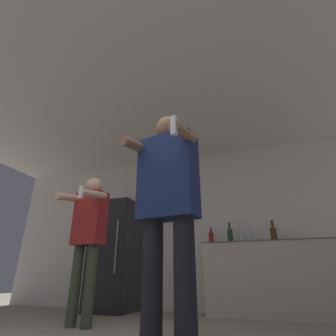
# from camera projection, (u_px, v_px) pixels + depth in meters

# --- Properties ---
(wall_back) EXTENTS (7.00, 0.06, 2.55)m
(wall_back) POSITION_uv_depth(u_px,v_px,m) (188.00, 227.00, 4.43)
(wall_back) COLOR silver
(wall_back) RESTS_ON ground_plane
(ceiling_slab) EXTENTS (7.00, 3.90, 0.05)m
(ceiling_slab) POSITION_uv_depth(u_px,v_px,m) (152.00, 104.00, 3.42)
(ceiling_slab) COLOR silver
(ceiling_slab) RESTS_ON wall_back
(refrigerator) EXTENTS (0.66, 0.75, 1.66)m
(refrigerator) POSITION_uv_depth(u_px,v_px,m) (116.00, 254.00, 4.24)
(refrigerator) COLOR #262628
(refrigerator) RESTS_ON ground_plane
(counter) EXTENTS (1.70, 0.54, 0.94)m
(counter) POSITION_uv_depth(u_px,v_px,m) (269.00, 278.00, 3.53)
(counter) COLOR #BCB29E
(counter) RESTS_ON ground_plane
(bottle_brown_liquor) EXTENTS (0.08, 0.08, 0.32)m
(bottle_brown_liquor) POSITION_uv_depth(u_px,v_px,m) (230.00, 235.00, 3.91)
(bottle_brown_liquor) COLOR #194723
(bottle_brown_liquor) RESTS_ON counter
(bottle_tall_gin) EXTENTS (0.06, 0.06, 0.30)m
(bottle_tall_gin) POSITION_uv_depth(u_px,v_px,m) (241.00, 235.00, 3.86)
(bottle_tall_gin) COLOR silver
(bottle_tall_gin) RESTS_ON counter
(bottle_green_wine) EXTENTS (0.07, 0.07, 0.26)m
(bottle_green_wine) POSITION_uv_depth(u_px,v_px,m) (211.00, 237.00, 3.99)
(bottle_green_wine) COLOR maroon
(bottle_green_wine) RESTS_ON counter
(bottle_clear_vodka) EXTENTS (0.07, 0.07, 0.22)m
(bottle_clear_vodka) POSITION_uv_depth(u_px,v_px,m) (250.00, 237.00, 3.82)
(bottle_clear_vodka) COLOR silver
(bottle_clear_vodka) RESTS_ON counter
(bottle_short_whiskey) EXTENTS (0.09, 0.09, 0.30)m
(bottle_short_whiskey) POSITION_uv_depth(u_px,v_px,m) (274.00, 234.00, 3.73)
(bottle_short_whiskey) COLOR #563314
(bottle_short_whiskey) RESTS_ON counter
(person_woman_foreground) EXTENTS (0.54, 0.50, 1.71)m
(person_woman_foreground) POSITION_uv_depth(u_px,v_px,m) (168.00, 205.00, 1.90)
(person_woman_foreground) COLOR black
(person_woman_foreground) RESTS_ON ground_plane
(person_man_side) EXTENTS (0.46, 0.55, 1.65)m
(person_man_side) POSITION_uv_depth(u_px,v_px,m) (88.00, 230.00, 3.07)
(person_man_side) COLOR #38422D
(person_man_side) RESTS_ON ground_plane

